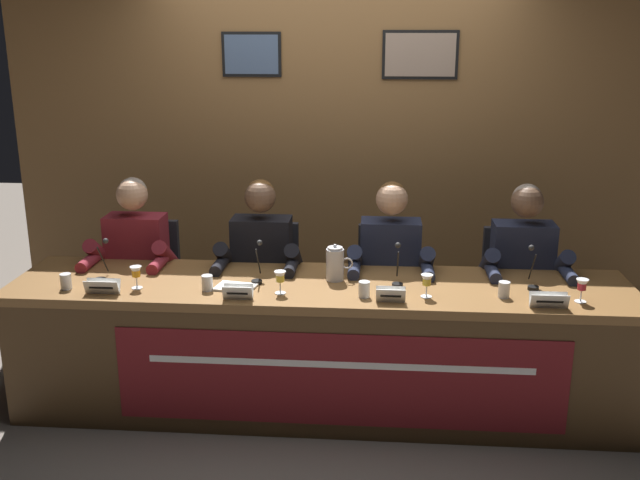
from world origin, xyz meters
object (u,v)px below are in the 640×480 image
object	(u,v)px
water_cup_far_left	(66,282)
microphone_center_right	(398,271)
chair_far_left	(146,294)
juice_glass_far_right	(582,286)
panelist_center_left	(260,266)
document_stack_center_left	(236,287)
nameplate_far_left	(102,287)
juice_glass_center_right	(427,281)
panelist_center_right	(390,269)
juice_glass_far_left	(136,273)
microphone_far_left	(102,267)
juice_glass_center_left	(280,278)
nameplate_center_left	(238,292)
chair_far_right	(514,304)
water_cup_far_right	(504,290)
microphone_far_right	(533,274)
nameplate_far_right	(549,301)
nameplate_center_right	(391,295)
water_cup_center_right	(364,290)
chair_center_right	(389,301)
water_cup_center_left	(207,284)
chair_center_left	(266,297)
conference_table	(319,332)
panelist_far_left	(133,263)
water_pitcher_central	(335,264)
microphone_center_left	(258,269)
panelist_far_right	(524,273)

from	to	relation	value
water_cup_far_left	microphone_center_right	world-z (taller)	microphone_center_right
chair_far_left	juice_glass_far_right	xyz separation A→B (m)	(2.54, -0.73, 0.39)
panelist_center_left	document_stack_center_left	world-z (taller)	panelist_center_left
nameplate_far_left	microphone_center_right	xyz separation A→B (m)	(1.57, 0.27, 0.03)
juice_glass_center_right	panelist_center_right	bearing A→B (deg)	109.18
nameplate_far_left	juice_glass_far_left	world-z (taller)	juice_glass_far_left
microphone_far_left	juice_glass_center_left	bearing A→B (deg)	-8.20
nameplate_center_left	juice_glass_far_right	bearing A→B (deg)	3.44
chair_far_right	water_cup_far_right	xyz separation A→B (m)	(-0.20, -0.69, 0.34)
chair_far_left	microphone_far_right	distance (m)	2.43
juice_glass_center_right	nameplate_far_right	bearing A→B (deg)	-10.25
nameplate_center_right	water_cup_center_right	distance (m)	0.15
panelist_center_left	chair_center_right	distance (m)	0.86
water_cup_center_left	chair_far_right	distance (m)	1.94
juice_glass_far_left	chair_center_right	world-z (taller)	chair_center_right
water_cup_center_right	nameplate_far_right	bearing A→B (deg)	-5.19
water_cup_center_left	nameplate_far_right	bearing A→B (deg)	-3.76
chair_center_left	juice_glass_center_left	world-z (taller)	chair_center_left
conference_table	document_stack_center_left	distance (m)	0.52
water_cup_far_left	panelist_far_left	bearing A→B (deg)	71.23
panelist_far_left	microphone_center_right	distance (m)	1.64
panelist_far_left	water_cup_center_left	size ratio (longest dim) A/B	14.66
chair_center_left	juice_glass_center_right	size ratio (longest dim) A/B	7.41
chair_far_left	juice_glass_far_right	distance (m)	2.68
nameplate_center_left	microphone_far_right	bearing A→B (deg)	11.33
nameplate_center_left	juice_glass_far_right	xyz separation A→B (m)	(1.77, 0.11, 0.05)
conference_table	document_stack_center_left	world-z (taller)	document_stack_center_left
microphone_far_right	chair_far_right	bearing A→B (deg)	87.66
chair_far_left	nameplate_far_right	distance (m)	2.53
microphone_far_left	nameplate_far_right	xyz separation A→B (m)	(2.41, -0.25, -0.03)
nameplate_center_left	microphone_center_right	xyz separation A→B (m)	(0.83, 0.30, 0.03)
panelist_far_left	juice_glass_far_right	xyz separation A→B (m)	(2.54, -0.53, 0.11)
panelist_center_left	water_pitcher_central	size ratio (longest dim) A/B	5.93
nameplate_far_left	water_cup_far_left	size ratio (longest dim) A/B	2.18
chair_far_left	nameplate_center_right	bearing A→B (deg)	-27.46
panelist_center_left	juice_glass_center_left	world-z (taller)	panelist_center_left
conference_table	juice_glass_far_left	size ratio (longest dim) A/B	27.78
juice_glass_far_left	chair_center_right	distance (m)	1.60
panelist_far_left	document_stack_center_left	xyz separation A→B (m)	(0.73, -0.47, 0.03)
microphone_center_left	juice_glass_center_right	bearing A→B (deg)	-10.78
water_cup_center_right	juice_glass_far_right	distance (m)	1.12
juice_glass_far_left	panelist_far_left	bearing A→B (deg)	110.66
water_cup_far_left	document_stack_center_left	distance (m)	0.92
water_cup_center_left	chair_center_right	distance (m)	1.27
nameplate_center_right	panelist_far_right	size ratio (longest dim) A/B	0.12
microphone_far_right	microphone_far_left	bearing A→B (deg)	-178.65
microphone_center_right	panelist_far_right	bearing A→B (deg)	23.99
document_stack_center_left	water_cup_far_left	bearing A→B (deg)	-174.95
panelist_far_left	document_stack_center_left	world-z (taller)	panelist_far_left
juice_glass_far_left	chair_far_right	size ratio (longest dim) A/B	0.13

